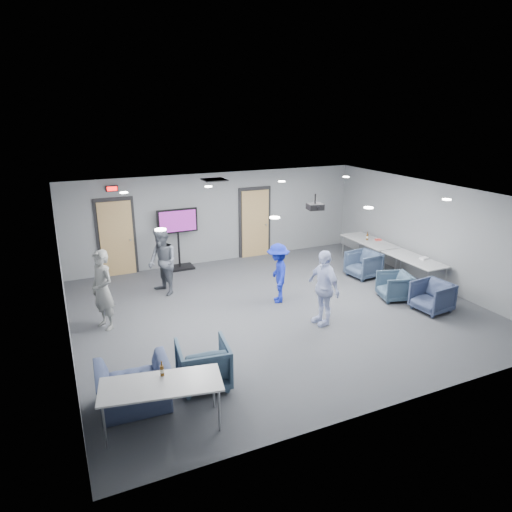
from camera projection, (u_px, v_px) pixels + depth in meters
name	position (u px, v px, depth m)	size (l,w,h in m)	color
floor	(277.00, 309.00, 10.70)	(9.00, 9.00, 0.00)	#35373D
ceiling	(279.00, 195.00, 9.86)	(9.00, 9.00, 0.00)	white
wall_back	(218.00, 218.00, 13.75)	(9.00, 0.02, 2.70)	slate
wall_front	(399.00, 329.00, 6.81)	(9.00, 0.02, 2.70)	slate
wall_left	(63.00, 285.00, 8.52)	(0.02, 8.00, 2.70)	slate
wall_right	(430.00, 233.00, 12.04)	(0.02, 8.00, 2.70)	slate
door_left	(117.00, 238.00, 12.62)	(1.06, 0.17, 2.24)	black
door_right	(255.00, 223.00, 14.26)	(1.06, 0.17, 2.24)	black
exit_sign	(112.00, 189.00, 12.17)	(0.32, 0.08, 0.16)	black
hvac_diffuser	(214.00, 180.00, 12.10)	(0.60, 0.60, 0.03)	black
downlights	(279.00, 196.00, 9.87)	(6.18, 3.78, 0.02)	white
person_a	(103.00, 290.00, 9.55)	(0.63, 0.41, 1.73)	gray
person_b	(163.00, 262.00, 11.34)	(0.83, 0.64, 1.70)	#555B66
person_c	(323.00, 287.00, 9.77)	(0.98, 0.41, 1.67)	silver
person_d	(278.00, 273.00, 10.92)	(0.94, 0.54, 1.46)	#1927A2
chair_right_a	(363.00, 264.00, 12.65)	(0.77, 0.79, 0.72)	#36455D
chair_right_b	(395.00, 286.00, 11.18)	(0.71, 0.73, 0.66)	#324558
chair_right_c	(432.00, 297.00, 10.52)	(0.75, 0.78, 0.71)	#333E59
chair_front_a	(203.00, 364.00, 7.67)	(0.84, 0.86, 0.78)	#384D62
chair_front_b	(134.00, 387.00, 7.09)	(1.12, 0.98, 0.73)	#3E496B
table_right_a	(369.00, 242.00, 13.64)	(0.79, 1.89, 0.73)	#A4A6A9
table_right_b	(414.00, 260.00, 11.99)	(0.74, 1.78, 0.73)	#A4A6A9
table_front_left	(161.00, 387.00, 6.55)	(1.85, 1.04, 0.73)	#A4A6A9
bottle_front	(162.00, 370.00, 6.71)	(0.06, 0.06, 0.24)	#56340E
bottle_right	(367.00, 237.00, 13.63)	(0.07, 0.07, 0.26)	#56340E
snack_box	(378.00, 240.00, 13.63)	(0.18, 0.12, 0.04)	#D93E36
wrapper	(424.00, 258.00, 11.94)	(0.21, 0.14, 0.05)	white
tv_stand	(178.00, 235.00, 13.12)	(1.16, 0.55, 1.78)	black
projector	(315.00, 206.00, 10.17)	(0.38, 0.35, 0.36)	black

